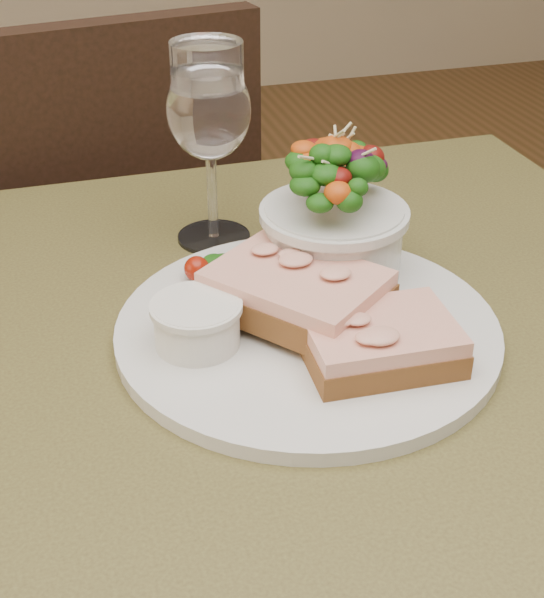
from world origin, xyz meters
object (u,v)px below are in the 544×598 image
object	(u,v)px
dinner_plate	(307,329)
sandwich_back	(296,291)
chair_far	(99,377)
sandwich_front	(380,341)
ramekin	(197,322)
cafe_table	(283,469)
salad_bowl	(334,210)
wine_glass	(209,116)

from	to	relation	value
dinner_plate	sandwich_back	bearing A→B (deg)	127.34
chair_far	sandwich_front	distance (m)	0.85
sandwich_front	ramekin	bearing A→B (deg)	158.08
chair_far	cafe_table	bearing A→B (deg)	90.08
chair_far	sandwich_back	distance (m)	0.80
cafe_table	chair_far	xyz separation A→B (m)	(-0.11, 0.66, -0.36)
salad_bowl	wine_glass	world-z (taller)	wine_glass
chair_far	wine_glass	distance (m)	0.73
cafe_table	salad_bowl	world-z (taller)	salad_bowl
sandwich_back	ramekin	xyz separation A→B (m)	(-0.08, -0.01, -0.01)
cafe_table	sandwich_front	xyz separation A→B (m)	(0.07, -0.02, 0.13)
dinner_plate	sandwich_back	xyz separation A→B (m)	(-0.01, 0.01, 0.03)
chair_far	salad_bowl	world-z (taller)	chair_far
sandwich_back	wine_glass	bearing A→B (deg)	150.42
cafe_table	ramekin	xyz separation A→B (m)	(-0.06, 0.03, 0.13)
chair_far	ramekin	distance (m)	0.79
salad_bowl	wine_glass	xyz separation A→B (m)	(-0.08, 0.11, 0.05)
dinner_plate	chair_far	bearing A→B (deg)	103.03
cafe_table	salad_bowl	xyz separation A→B (m)	(0.08, 0.11, 0.17)
sandwich_front	ramekin	distance (m)	0.14
wine_glass	dinner_plate	bearing A→B (deg)	-79.91
ramekin	sandwich_back	bearing A→B (deg)	8.39
dinner_plate	sandwich_front	distance (m)	0.07
cafe_table	dinner_plate	bearing A→B (deg)	50.72
cafe_table	salad_bowl	distance (m)	0.22
dinner_plate	ramekin	bearing A→B (deg)	-177.91
sandwich_back	ramekin	distance (m)	0.08
chair_far	sandwich_back	xyz separation A→B (m)	(0.14, -0.61, 0.49)
salad_bowl	chair_far	bearing A→B (deg)	109.18
sandwich_front	sandwich_back	distance (m)	0.08
dinner_plate	sandwich_back	size ratio (longest dim) A/B	1.88
cafe_table	sandwich_front	world-z (taller)	sandwich_front
dinner_plate	sandwich_front	size ratio (longest dim) A/B	2.66
dinner_plate	sandwich_front	bearing A→B (deg)	-59.96
chair_far	dinner_plate	world-z (taller)	chair_far
ramekin	salad_bowl	distance (m)	0.16
chair_far	dinner_plate	bearing A→B (deg)	93.40
sandwich_back	ramekin	bearing A→B (deg)	-119.62
sandwich_front	wine_glass	bearing A→B (deg)	108.33
salad_bowl	wine_glass	size ratio (longest dim) A/B	0.73
sandwich_front	sandwich_back	world-z (taller)	sandwich_back
dinner_plate	salad_bowl	world-z (taller)	salad_bowl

